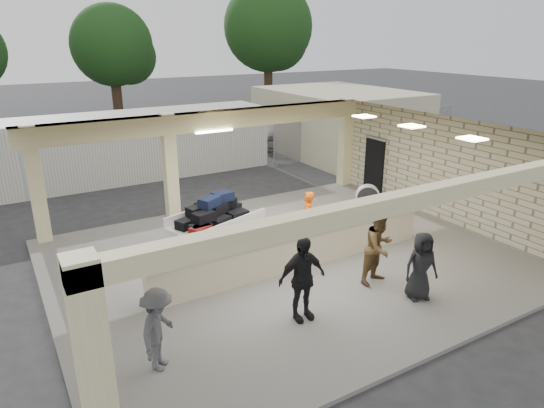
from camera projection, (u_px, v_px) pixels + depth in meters
ground at (286, 262)px, 13.26m from camera, size 120.00×120.00×0.00m
pavilion at (280, 207)px, 13.45m from camera, size 12.01×10.00×3.55m
baggage_counter at (296, 249)px, 12.66m from camera, size 8.20×0.58×0.98m
luggage_cart at (214, 218)px, 13.92m from camera, size 2.88×2.26×1.47m
drum_fan at (368, 197)px, 16.75m from camera, size 0.82×0.71×0.92m
baggage_handler at (307, 219)px, 13.80m from camera, size 0.64×0.66×1.64m
passenger_a at (379, 247)px, 11.72m from camera, size 0.96×0.57×1.86m
passenger_b at (302, 279)px, 10.16m from camera, size 1.12×0.45×1.89m
passenger_c at (158, 329)px, 8.67m from camera, size 0.95×1.02×1.60m
passenger_d at (421, 266)px, 11.02m from camera, size 0.85×0.55×1.62m
car_white_a at (297, 133)px, 26.96m from camera, size 5.58×3.68×1.46m
car_white_b at (341, 123)px, 30.32m from camera, size 4.31×2.41×1.29m
car_dark at (221, 131)px, 27.44m from camera, size 4.62×2.93×1.45m
container_white at (123, 147)px, 20.64m from camera, size 12.77×2.61×2.77m
fence at (372, 132)px, 25.51m from camera, size 12.06×0.06×2.03m
tree_mid at (116, 49)px, 33.98m from camera, size 6.00×5.60×8.00m
tree_right at (271, 30)px, 38.53m from camera, size 7.20×7.00×10.00m
adjacent_building at (338, 121)px, 25.42m from camera, size 6.00×8.00×3.20m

